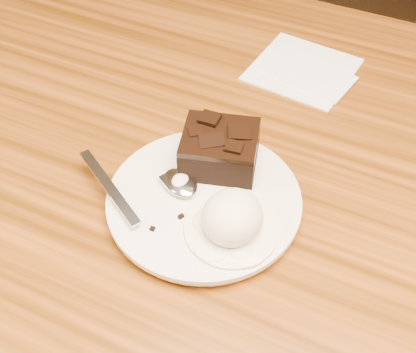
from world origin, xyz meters
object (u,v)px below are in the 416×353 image
at_px(brownie, 220,151).
at_px(ice_cream_scoop, 232,217).
at_px(plate, 204,203).
at_px(spoon, 180,184).
at_px(dining_table, 266,340).
at_px(napkin, 303,69).

bearing_deg(brownie, ice_cream_scoop, -57.94).
distance_m(plate, ice_cream_scoop, 0.06).
distance_m(brownie, spoon, 0.06).
bearing_deg(plate, ice_cream_scoop, -31.68).
bearing_deg(ice_cream_scoop, plate, 148.32).
height_order(dining_table, napkin, napkin).
bearing_deg(brownie, dining_table, 10.11).
xyz_separation_m(ice_cream_scoop, spoon, (-0.07, 0.03, -0.02)).
relative_size(ice_cream_scoop, spoon, 0.35).
bearing_deg(brownie, napkin, 84.25).
height_order(ice_cream_scoop, spoon, ice_cream_scoop).
bearing_deg(spoon, brownie, 6.25).
height_order(plate, napkin, plate).
xyz_separation_m(plate, spoon, (-0.03, 0.00, 0.01)).
relative_size(dining_table, brownie, 14.86).
distance_m(brownie, napkin, 0.23).
relative_size(plate, brownie, 2.57).
bearing_deg(ice_cream_scoop, dining_table, 70.99).
distance_m(plate, napkin, 0.28).
bearing_deg(dining_table, spoon, -148.35).
height_order(dining_table, plate, plate).
bearing_deg(brownie, plate, -83.32).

